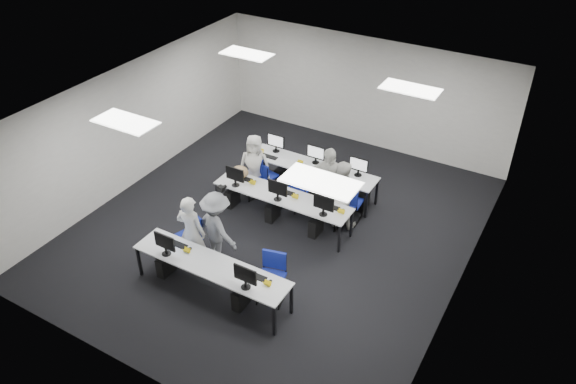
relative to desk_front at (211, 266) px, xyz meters
The scene contains 23 objects.
room 2.54m from the desk_front, 90.00° to the left, with size 9.00×9.02×3.00m.
ceiling_panels 3.33m from the desk_front, 90.00° to the left, with size 5.20×4.60×0.02m.
desk_front is the anchor object (origin of this frame).
desk_mid 2.60m from the desk_front, 90.00° to the left, with size 3.20×0.70×0.73m.
desk_back 4.00m from the desk_front, 90.00° to the left, with size 3.20×0.70×0.73m.
equipment_front 0.38m from the desk_front, behind, with size 2.51×0.41×1.19m.
equipment_mid 2.61m from the desk_front, 94.24° to the left, with size 2.91×0.41×1.19m.
equipment_back 4.04m from the desk_front, 87.27° to the left, with size 2.91×0.41×1.19m.
chair_0 1.29m from the desk_front, 149.02° to the left, with size 0.62×0.65×0.98m.
chair_1 1.19m from the desk_front, 23.74° to the left, with size 0.58×0.62×0.98m.
chair_2 3.43m from the desk_front, 110.88° to the left, with size 0.59×0.62×0.96m.
chair_3 3.25m from the desk_front, 91.26° to the left, with size 0.43×0.46×0.83m.
chair_4 3.32m from the desk_front, 72.33° to the left, with size 0.55×0.58×0.96m.
chair_5 3.66m from the desk_front, 105.11° to the left, with size 0.48×0.51×0.82m.
chair_6 3.50m from the desk_front, 89.86° to the left, with size 0.43×0.47×0.85m.
chair_7 3.69m from the desk_front, 69.65° to the left, with size 0.48×0.52×0.93m.
handbag 3.00m from the desk_front, 113.33° to the left, with size 0.38×0.24×0.31m, color olive.
student_0 0.98m from the desk_front, 149.08° to the left, with size 0.60×0.39×1.65m, color silver.
student_1 3.39m from the desk_front, 70.62° to the left, with size 0.77×0.60×1.59m, color silver.
student_2 3.50m from the desk_front, 109.34° to the left, with size 0.75×0.49×1.54m, color silver.
student_3 3.41m from the desk_front, 77.22° to the left, with size 1.03×0.43×1.76m, color silver.
photographer 1.02m from the desk_front, 119.28° to the left, with size 1.03×0.59×1.60m, color gray.
dslr_camera 1.50m from the desk_front, 112.94° to the left, with size 0.14×0.18×0.10m, color black.
Camera 1 is at (5.15, -8.46, 7.66)m, focal length 35.00 mm.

